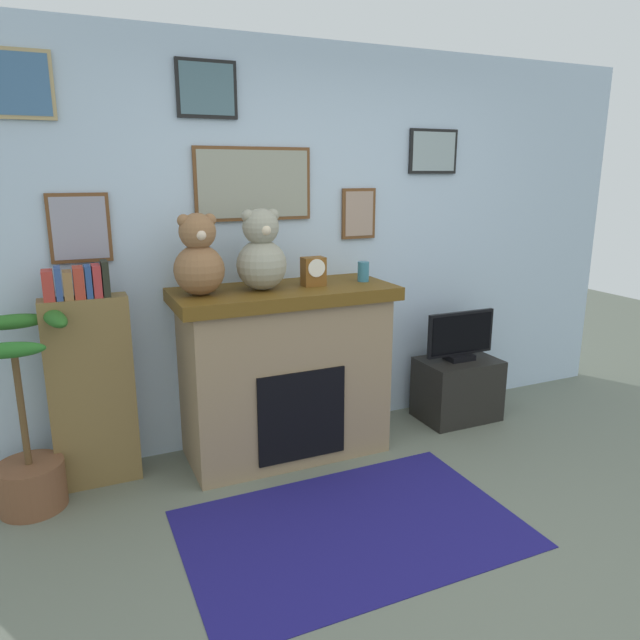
{
  "coord_description": "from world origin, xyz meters",
  "views": [
    {
      "loc": [
        -1.58,
        -1.68,
        1.79
      ],
      "look_at": [
        -0.09,
        1.65,
        0.87
      ],
      "focal_mm": 32.89,
      "sensor_mm": 36.0,
      "label": 1
    }
  ],
  "objects_px": {
    "bookshelf": "(91,385)",
    "teddy_bear_brown": "(199,259)",
    "fireplace": "(285,371)",
    "tv_stand": "(457,389)",
    "teddy_bear_cream": "(261,254)",
    "television": "(460,337)",
    "mantel_clock": "(313,271)",
    "potted_plant": "(27,447)",
    "candle_jar": "(363,272)"
  },
  "relations": [
    {
      "from": "television",
      "to": "teddy_bear_cream",
      "type": "distance_m",
      "value": 1.66
    },
    {
      "from": "potted_plant",
      "to": "television",
      "type": "bearing_deg",
      "value": 0.94
    },
    {
      "from": "tv_stand",
      "to": "candle_jar",
      "type": "distance_m",
      "value": 1.24
    },
    {
      "from": "bookshelf",
      "to": "teddy_bear_cream",
      "type": "distance_m",
      "value": 1.24
    },
    {
      "from": "fireplace",
      "to": "tv_stand",
      "type": "bearing_deg",
      "value": -0.53
    },
    {
      "from": "candle_jar",
      "to": "teddy_bear_brown",
      "type": "height_order",
      "value": "teddy_bear_brown"
    },
    {
      "from": "teddy_bear_cream",
      "to": "teddy_bear_brown",
      "type": "bearing_deg",
      "value": 180.0
    },
    {
      "from": "candle_jar",
      "to": "teddy_bear_cream",
      "type": "xyz_separation_m",
      "value": [
        -0.69,
        -0.0,
        0.15
      ]
    },
    {
      "from": "tv_stand",
      "to": "mantel_clock",
      "type": "bearing_deg",
      "value": -179.67
    },
    {
      "from": "potted_plant",
      "to": "mantel_clock",
      "type": "relative_size",
      "value": 6.08
    },
    {
      "from": "potted_plant",
      "to": "teddy_bear_brown",
      "type": "xyz_separation_m",
      "value": [
        0.98,
        0.04,
        0.95
      ]
    },
    {
      "from": "bookshelf",
      "to": "tv_stand",
      "type": "bearing_deg",
      "value": -2.28
    },
    {
      "from": "fireplace",
      "to": "television",
      "type": "relative_size",
      "value": 2.48
    },
    {
      "from": "television",
      "to": "candle_jar",
      "type": "xyz_separation_m",
      "value": [
        -0.81,
        -0.0,
        0.54
      ]
    },
    {
      "from": "bookshelf",
      "to": "teddy_bear_brown",
      "type": "xyz_separation_m",
      "value": [
        0.63,
        -0.11,
        0.7
      ]
    },
    {
      "from": "bookshelf",
      "to": "teddy_bear_brown",
      "type": "height_order",
      "value": "teddy_bear_brown"
    },
    {
      "from": "fireplace",
      "to": "mantel_clock",
      "type": "distance_m",
      "value": 0.66
    },
    {
      "from": "bookshelf",
      "to": "television",
      "type": "distance_m",
      "value": 2.51
    },
    {
      "from": "teddy_bear_cream",
      "to": "television",
      "type": "bearing_deg",
      "value": 0.17
    },
    {
      "from": "mantel_clock",
      "to": "teddy_bear_cream",
      "type": "bearing_deg",
      "value": 179.84
    },
    {
      "from": "candle_jar",
      "to": "bookshelf",
      "type": "bearing_deg",
      "value": 176.46
    },
    {
      "from": "tv_stand",
      "to": "television",
      "type": "bearing_deg",
      "value": -90.0
    },
    {
      "from": "bookshelf",
      "to": "candle_jar",
      "type": "height_order",
      "value": "bookshelf"
    },
    {
      "from": "teddy_bear_brown",
      "to": "television",
      "type": "bearing_deg",
      "value": 0.13
    },
    {
      "from": "bookshelf",
      "to": "teddy_bear_brown",
      "type": "distance_m",
      "value": 0.95
    },
    {
      "from": "bookshelf",
      "to": "potted_plant",
      "type": "distance_m",
      "value": 0.46
    },
    {
      "from": "fireplace",
      "to": "bookshelf",
      "type": "relative_size",
      "value": 1.04
    },
    {
      "from": "bookshelf",
      "to": "teddy_bear_cream",
      "type": "xyz_separation_m",
      "value": [
        1.01,
        -0.11,
        0.71
      ]
    },
    {
      "from": "teddy_bear_cream",
      "to": "mantel_clock",
      "type": "bearing_deg",
      "value": -0.16
    },
    {
      "from": "potted_plant",
      "to": "teddy_bear_brown",
      "type": "relative_size",
      "value": 2.31
    },
    {
      "from": "fireplace",
      "to": "tv_stand",
      "type": "relative_size",
      "value": 2.4
    },
    {
      "from": "television",
      "to": "teddy_bear_cream",
      "type": "xyz_separation_m",
      "value": [
        -1.5,
        -0.0,
        0.69
      ]
    },
    {
      "from": "bookshelf",
      "to": "mantel_clock",
      "type": "xyz_separation_m",
      "value": [
        1.35,
        -0.11,
        0.58
      ]
    },
    {
      "from": "mantel_clock",
      "to": "potted_plant",
      "type": "bearing_deg",
      "value": -178.6
    },
    {
      "from": "potted_plant",
      "to": "tv_stand",
      "type": "xyz_separation_m",
      "value": [
        2.86,
        0.05,
        -0.13
      ]
    },
    {
      "from": "television",
      "to": "teddy_bear_brown",
      "type": "height_order",
      "value": "teddy_bear_brown"
    },
    {
      "from": "bookshelf",
      "to": "mantel_clock",
      "type": "relative_size",
      "value": 7.39
    },
    {
      "from": "bookshelf",
      "to": "mantel_clock",
      "type": "distance_m",
      "value": 1.47
    },
    {
      "from": "bookshelf",
      "to": "teddy_bear_brown",
      "type": "relative_size",
      "value": 2.8
    },
    {
      "from": "bookshelf",
      "to": "mantel_clock",
      "type": "height_order",
      "value": "bookshelf"
    },
    {
      "from": "candle_jar",
      "to": "potted_plant",
      "type": "bearing_deg",
      "value": -178.79
    },
    {
      "from": "potted_plant",
      "to": "teddy_bear_brown",
      "type": "distance_m",
      "value": 1.37
    },
    {
      "from": "fireplace",
      "to": "bookshelf",
      "type": "distance_m",
      "value": 1.16
    },
    {
      "from": "bookshelf",
      "to": "potted_plant",
      "type": "bearing_deg",
      "value": -157.15
    },
    {
      "from": "bookshelf",
      "to": "television",
      "type": "height_order",
      "value": "bookshelf"
    },
    {
      "from": "potted_plant",
      "to": "candle_jar",
      "type": "xyz_separation_m",
      "value": [
        2.05,
        0.04,
        0.81
      ]
    },
    {
      "from": "tv_stand",
      "to": "television",
      "type": "xyz_separation_m",
      "value": [
        -0.0,
        -0.0,
        0.4
      ]
    },
    {
      "from": "bookshelf",
      "to": "tv_stand",
      "type": "height_order",
      "value": "bookshelf"
    },
    {
      "from": "fireplace",
      "to": "potted_plant",
      "type": "distance_m",
      "value": 1.52
    },
    {
      "from": "tv_stand",
      "to": "teddy_bear_brown",
      "type": "distance_m",
      "value": 2.17
    }
  ]
}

